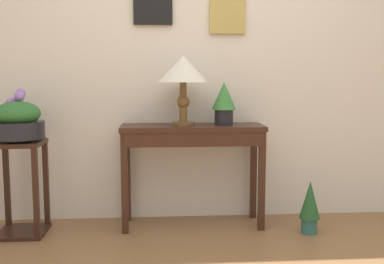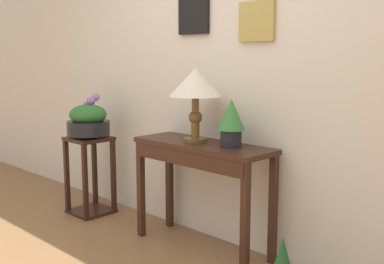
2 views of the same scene
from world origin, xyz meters
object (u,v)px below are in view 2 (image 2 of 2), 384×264
Objects in this scene: console_table at (200,162)px; potted_plant_on_console at (231,120)px; planter_bowl_wide at (88,120)px; table_lamp at (195,86)px; pedestal_stand_left at (90,175)px.

console_table is 0.38m from potted_plant_on_console.
planter_bowl_wide reaches higher than console_table.
potted_plant_on_console is 1.45m from planter_bowl_wide.
table_lamp is 1.61× the size of potted_plant_on_console.
table_lamp is (-0.07, 0.02, 0.51)m from console_table.
console_table is 0.51m from table_lamp.
table_lamp reaches higher than pedestal_stand_left.
table_lamp is at bearing -176.18° from potted_plant_on_console.
table_lamp is at bearing 5.35° from planter_bowl_wide.
potted_plant_on_console reaches higher than planter_bowl_wide.
planter_bowl_wide reaches higher than pedestal_stand_left.
console_table is at bearing -17.60° from table_lamp.
pedestal_stand_left is (-1.44, -0.13, -0.59)m from potted_plant_on_console.
potted_plant_on_console is (0.23, 0.04, 0.30)m from console_table.
potted_plant_on_console is 0.47× the size of pedestal_stand_left.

